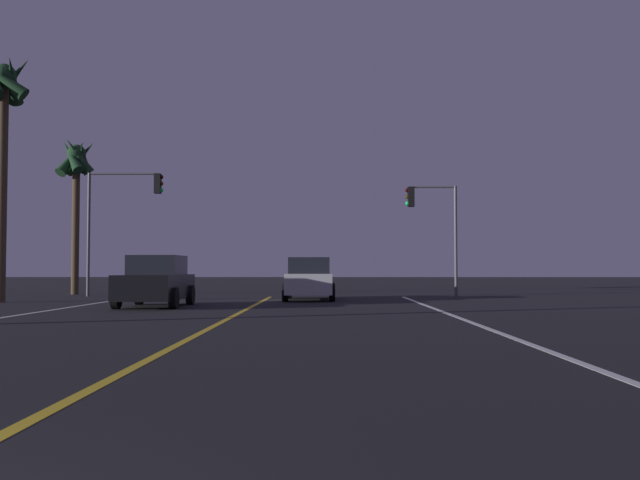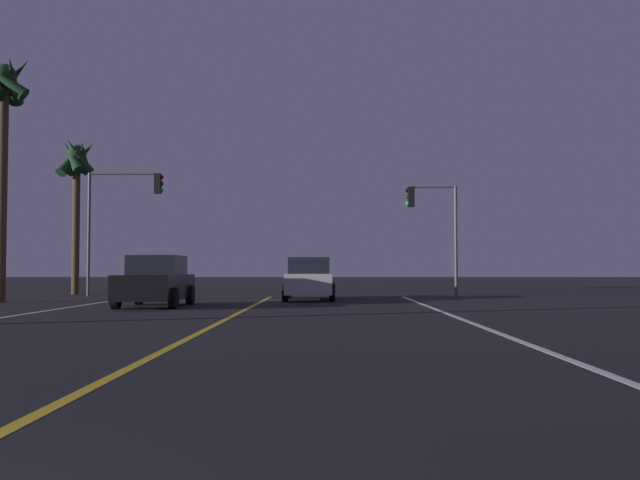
{
  "view_description": "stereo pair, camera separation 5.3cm",
  "coord_description": "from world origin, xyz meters",
  "px_view_note": "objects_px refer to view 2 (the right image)",
  "views": [
    {
      "loc": [
        2.47,
        -2.23,
        1.27
      ],
      "look_at": [
        2.21,
        27.06,
        2.45
      ],
      "focal_mm": 39.64,
      "sensor_mm": 36.0,
      "label": 1
    },
    {
      "loc": [
        2.52,
        -2.23,
        1.27
      ],
      "look_at": [
        2.21,
        27.06,
        2.45
      ],
      "focal_mm": 39.64,
      "sensor_mm": 36.0,
      "label": 2
    }
  ],
  "objects_px": {
    "traffic_light_near_right": "(431,215)",
    "palm_tree_left_far": "(77,169)",
    "car_ahead_far": "(309,279)",
    "car_oncoming": "(156,282)",
    "traffic_light_near_left": "(124,204)",
    "palm_tree_left_mid": "(4,104)"
  },
  "relations": [
    {
      "from": "traffic_light_near_right",
      "to": "palm_tree_left_far",
      "type": "height_order",
      "value": "palm_tree_left_far"
    },
    {
      "from": "car_ahead_far",
      "to": "car_oncoming",
      "type": "bearing_deg",
      "value": 135.06
    },
    {
      "from": "traffic_light_near_right",
      "to": "traffic_light_near_left",
      "type": "height_order",
      "value": "traffic_light_near_left"
    },
    {
      "from": "car_ahead_far",
      "to": "palm_tree_left_mid",
      "type": "distance_m",
      "value": 13.43
    },
    {
      "from": "palm_tree_left_far",
      "to": "car_ahead_far",
      "type": "bearing_deg",
      "value": -27.24
    },
    {
      "from": "traffic_light_near_left",
      "to": "palm_tree_left_far",
      "type": "relative_size",
      "value": 0.72
    },
    {
      "from": "traffic_light_near_left",
      "to": "palm_tree_left_far",
      "type": "height_order",
      "value": "palm_tree_left_far"
    },
    {
      "from": "traffic_light_near_right",
      "to": "palm_tree_left_mid",
      "type": "xyz_separation_m",
      "value": [
        -16.91,
        -5.65,
        3.76
      ]
    },
    {
      "from": "car_oncoming",
      "to": "palm_tree_left_mid",
      "type": "bearing_deg",
      "value": -113.76
    },
    {
      "from": "traffic_light_near_right",
      "to": "palm_tree_left_mid",
      "type": "relative_size",
      "value": 0.53
    },
    {
      "from": "car_ahead_far",
      "to": "traffic_light_near_right",
      "type": "bearing_deg",
      "value": -57.01
    },
    {
      "from": "car_ahead_far",
      "to": "traffic_light_near_left",
      "type": "distance_m",
      "value": 9.81
    },
    {
      "from": "traffic_light_near_right",
      "to": "car_oncoming",
      "type": "bearing_deg",
      "value": 39.28
    },
    {
      "from": "car_oncoming",
      "to": "palm_tree_left_far",
      "type": "xyz_separation_m",
      "value": [
        -6.61,
        10.95,
        5.32
      ]
    },
    {
      "from": "palm_tree_left_mid",
      "to": "palm_tree_left_far",
      "type": "bearing_deg",
      "value": 90.76
    },
    {
      "from": "traffic_light_near_left",
      "to": "traffic_light_near_right",
      "type": "bearing_deg",
      "value": 0.0
    },
    {
      "from": "car_oncoming",
      "to": "palm_tree_left_far",
      "type": "height_order",
      "value": "palm_tree_left_far"
    },
    {
      "from": "palm_tree_left_far",
      "to": "traffic_light_near_left",
      "type": "bearing_deg",
      "value": -38.43
    },
    {
      "from": "car_oncoming",
      "to": "traffic_light_near_right",
      "type": "height_order",
      "value": "traffic_light_near_right"
    },
    {
      "from": "car_ahead_far",
      "to": "palm_tree_left_mid",
      "type": "relative_size",
      "value": 0.46
    },
    {
      "from": "palm_tree_left_mid",
      "to": "traffic_light_near_right",
      "type": "bearing_deg",
      "value": 18.48
    },
    {
      "from": "traffic_light_near_right",
      "to": "palm_tree_left_far",
      "type": "bearing_deg",
      "value": -8.14
    }
  ]
}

